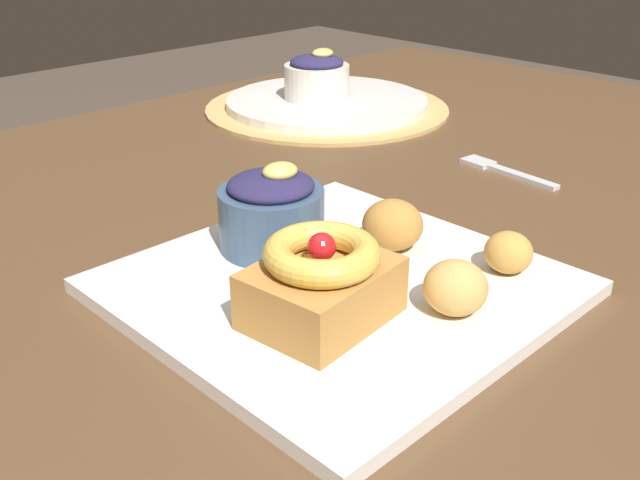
{
  "coord_description": "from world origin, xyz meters",
  "views": [
    {
      "loc": [
        -0.42,
        -0.52,
        1.02
      ],
      "look_at": [
        -0.05,
        -0.14,
        0.77
      ],
      "focal_mm": 41.34,
      "sensor_mm": 36.0,
      "label": 1
    }
  ],
  "objects_px": {
    "fritter_back": "(508,252)",
    "berry_ramekin": "(272,211)",
    "fritter_middle": "(393,225)",
    "back_ramekin": "(317,77)",
    "front_plate": "(338,287)",
    "fork": "(502,170)",
    "fritter_front": "(456,288)",
    "back_plate": "(327,102)",
    "cake_slice": "(322,281)"
  },
  "relations": [
    {
      "from": "fritter_middle",
      "to": "fritter_back",
      "type": "bearing_deg",
      "value": -70.48
    },
    {
      "from": "fritter_back",
      "to": "berry_ramekin",
      "type": "bearing_deg",
      "value": 122.19
    },
    {
      "from": "cake_slice",
      "to": "back_plate",
      "type": "xyz_separation_m",
      "value": [
        0.43,
        0.42,
        -0.03
      ]
    },
    {
      "from": "fritter_middle",
      "to": "fork",
      "type": "distance_m",
      "value": 0.27
    },
    {
      "from": "fritter_middle",
      "to": "back_ramekin",
      "type": "distance_m",
      "value": 0.49
    },
    {
      "from": "fritter_middle",
      "to": "fritter_back",
      "type": "height_order",
      "value": "fritter_middle"
    },
    {
      "from": "back_plate",
      "to": "fork",
      "type": "height_order",
      "value": "back_plate"
    },
    {
      "from": "fritter_back",
      "to": "back_plate",
      "type": "bearing_deg",
      "value": 60.29
    },
    {
      "from": "front_plate",
      "to": "fritter_back",
      "type": "xyz_separation_m",
      "value": [
        0.11,
        -0.08,
        0.02
      ]
    },
    {
      "from": "fork",
      "to": "cake_slice",
      "type": "bearing_deg",
      "value": 109.79
    },
    {
      "from": "fritter_front",
      "to": "back_plate",
      "type": "height_order",
      "value": "fritter_front"
    },
    {
      "from": "front_plate",
      "to": "back_ramekin",
      "type": "distance_m",
      "value": 0.54
    },
    {
      "from": "fritter_back",
      "to": "back_ramekin",
      "type": "height_order",
      "value": "back_ramekin"
    },
    {
      "from": "front_plate",
      "to": "fritter_front",
      "type": "bearing_deg",
      "value": -74.79
    },
    {
      "from": "fritter_front",
      "to": "back_plate",
      "type": "bearing_deg",
      "value": 53.83
    },
    {
      "from": "fork",
      "to": "fritter_front",
      "type": "bearing_deg",
      "value": 122.65
    },
    {
      "from": "back_plate",
      "to": "fork",
      "type": "distance_m",
      "value": 0.33
    },
    {
      "from": "back_plate",
      "to": "back_ramekin",
      "type": "bearing_deg",
      "value": 145.37
    },
    {
      "from": "front_plate",
      "to": "fork",
      "type": "xyz_separation_m",
      "value": [
        0.33,
        0.06,
        -0.0
      ]
    },
    {
      "from": "berry_ramekin",
      "to": "back_ramekin",
      "type": "xyz_separation_m",
      "value": [
        0.36,
        0.32,
        0.0
      ]
    },
    {
      "from": "cake_slice",
      "to": "back_ramekin",
      "type": "xyz_separation_m",
      "value": [
        0.42,
        0.43,
        0.01
      ]
    },
    {
      "from": "fritter_back",
      "to": "fork",
      "type": "bearing_deg",
      "value": 33.38
    },
    {
      "from": "berry_ramekin",
      "to": "fritter_middle",
      "type": "bearing_deg",
      "value": -45.59
    },
    {
      "from": "berry_ramekin",
      "to": "back_ramekin",
      "type": "distance_m",
      "value": 0.48
    },
    {
      "from": "fritter_front",
      "to": "back_plate",
      "type": "relative_size",
      "value": 0.16
    },
    {
      "from": "front_plate",
      "to": "back_plate",
      "type": "height_order",
      "value": "back_plate"
    },
    {
      "from": "fork",
      "to": "back_plate",
      "type": "bearing_deg",
      "value": -2.23
    },
    {
      "from": "fritter_middle",
      "to": "fork",
      "type": "relative_size",
      "value": 0.41
    },
    {
      "from": "fritter_middle",
      "to": "fritter_back",
      "type": "distance_m",
      "value": 0.1
    },
    {
      "from": "fritter_front",
      "to": "fork",
      "type": "distance_m",
      "value": 0.35
    },
    {
      "from": "back_ramekin",
      "to": "fork",
      "type": "bearing_deg",
      "value": -95.66
    },
    {
      "from": "berry_ramekin",
      "to": "front_plate",
      "type": "bearing_deg",
      "value": -92.02
    },
    {
      "from": "front_plate",
      "to": "cake_slice",
      "type": "bearing_deg",
      "value": -147.03
    },
    {
      "from": "back_ramekin",
      "to": "berry_ramekin",
      "type": "bearing_deg",
      "value": -138.85
    },
    {
      "from": "berry_ramekin",
      "to": "fritter_middle",
      "type": "xyz_separation_m",
      "value": [
        0.07,
        -0.07,
        -0.01
      ]
    },
    {
      "from": "cake_slice",
      "to": "fritter_middle",
      "type": "xyz_separation_m",
      "value": [
        0.12,
        0.04,
        -0.01
      ]
    },
    {
      "from": "fritter_middle",
      "to": "fritter_back",
      "type": "xyz_separation_m",
      "value": [
        0.03,
        -0.09,
        -0.0
      ]
    },
    {
      "from": "back_ramekin",
      "to": "back_plate",
      "type": "bearing_deg",
      "value": -34.63
    },
    {
      "from": "fritter_front",
      "to": "fritter_middle",
      "type": "bearing_deg",
      "value": 64.04
    },
    {
      "from": "front_plate",
      "to": "fritter_back",
      "type": "bearing_deg",
      "value": -38.34
    },
    {
      "from": "front_plate",
      "to": "fritter_middle",
      "type": "relative_size",
      "value": 5.89
    },
    {
      "from": "berry_ramekin",
      "to": "fritter_front",
      "type": "distance_m",
      "value": 0.18
    },
    {
      "from": "cake_slice",
      "to": "back_plate",
      "type": "distance_m",
      "value": 0.6
    },
    {
      "from": "front_plate",
      "to": "fork",
      "type": "distance_m",
      "value": 0.34
    },
    {
      "from": "back_ramekin",
      "to": "fork",
      "type": "height_order",
      "value": "back_ramekin"
    },
    {
      "from": "cake_slice",
      "to": "fork",
      "type": "height_order",
      "value": "cake_slice"
    },
    {
      "from": "fritter_front",
      "to": "fork",
      "type": "relative_size",
      "value": 0.37
    },
    {
      "from": "cake_slice",
      "to": "front_plate",
      "type": "bearing_deg",
      "value": 32.97
    },
    {
      "from": "cake_slice",
      "to": "back_ramekin",
      "type": "height_order",
      "value": "back_ramekin"
    },
    {
      "from": "fritter_front",
      "to": "back_ramekin",
      "type": "height_order",
      "value": "back_ramekin"
    }
  ]
}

